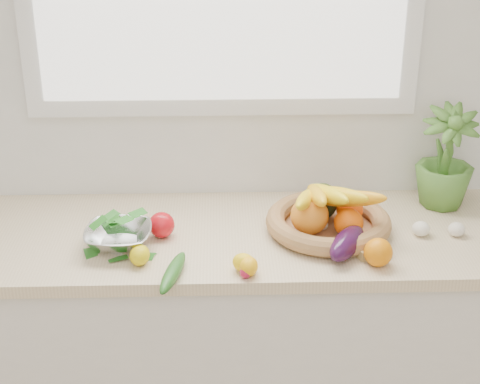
{
  "coord_description": "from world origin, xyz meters",
  "views": [
    {
      "loc": [
        -0.01,
        -0.13,
        2.01
      ],
      "look_at": [
        0.05,
        1.93,
        1.05
      ],
      "focal_mm": 55.0,
      "sensor_mm": 36.0,
      "label": 1
    }
  ],
  "objects_px": {
    "cucumber": "(173,272)",
    "fruit_basket": "(328,216)",
    "apple": "(162,225)",
    "colander_with_spinach": "(118,232)",
    "eggplant": "(347,243)",
    "potted_herb": "(446,157)"
  },
  "relations": [
    {
      "from": "cucumber",
      "to": "fruit_basket",
      "type": "xyz_separation_m",
      "value": [
        0.48,
        0.27,
        0.03
      ]
    },
    {
      "from": "apple",
      "to": "colander_with_spinach",
      "type": "xyz_separation_m",
      "value": [
        -0.13,
        -0.07,
        0.02
      ]
    },
    {
      "from": "eggplant",
      "to": "fruit_basket",
      "type": "bearing_deg",
      "value": 104.2
    },
    {
      "from": "eggplant",
      "to": "colander_with_spinach",
      "type": "height_order",
      "value": "colander_with_spinach"
    },
    {
      "from": "eggplant",
      "to": "potted_herb",
      "type": "relative_size",
      "value": 0.58
    },
    {
      "from": "colander_with_spinach",
      "to": "apple",
      "type": "bearing_deg",
      "value": 28.74
    },
    {
      "from": "cucumber",
      "to": "colander_with_spinach",
      "type": "xyz_separation_m",
      "value": [
        -0.17,
        0.19,
        0.04
      ]
    },
    {
      "from": "apple",
      "to": "potted_herb",
      "type": "distance_m",
      "value": 0.98
    },
    {
      "from": "apple",
      "to": "eggplant",
      "type": "height_order",
      "value": "apple"
    },
    {
      "from": "eggplant",
      "to": "fruit_basket",
      "type": "relative_size",
      "value": 0.39
    },
    {
      "from": "potted_herb",
      "to": "eggplant",
      "type": "bearing_deg",
      "value": -138.53
    },
    {
      "from": "potted_herb",
      "to": "colander_with_spinach",
      "type": "xyz_separation_m",
      "value": [
        -1.07,
        -0.27,
        -0.12
      ]
    },
    {
      "from": "colander_with_spinach",
      "to": "fruit_basket",
      "type": "bearing_deg",
      "value": 7.62
    },
    {
      "from": "fruit_basket",
      "to": "cucumber",
      "type": "bearing_deg",
      "value": -150.25
    },
    {
      "from": "fruit_basket",
      "to": "eggplant",
      "type": "bearing_deg",
      "value": -75.8
    },
    {
      "from": "cucumber",
      "to": "colander_with_spinach",
      "type": "bearing_deg",
      "value": 133.22
    },
    {
      "from": "potted_herb",
      "to": "fruit_basket",
      "type": "relative_size",
      "value": 0.68
    },
    {
      "from": "apple",
      "to": "fruit_basket",
      "type": "bearing_deg",
      "value": 1.94
    },
    {
      "from": "apple",
      "to": "colander_with_spinach",
      "type": "distance_m",
      "value": 0.15
    },
    {
      "from": "cucumber",
      "to": "apple",
      "type": "bearing_deg",
      "value": 100.62
    },
    {
      "from": "eggplant",
      "to": "colander_with_spinach",
      "type": "bearing_deg",
      "value": 174.66
    },
    {
      "from": "apple",
      "to": "fruit_basket",
      "type": "xyz_separation_m",
      "value": [
        0.53,
        0.02,
        0.01
      ]
    }
  ]
}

